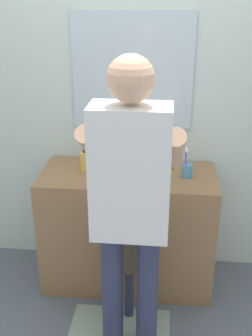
{
  "coord_description": "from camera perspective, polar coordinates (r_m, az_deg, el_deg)",
  "views": [
    {
      "loc": [
        0.25,
        -2.25,
        2.01
      ],
      "look_at": [
        0.0,
        0.15,
        0.98
      ],
      "focal_mm": 43.96,
      "sensor_mm": 36.0,
      "label": 1
    }
  ],
  "objects": [
    {
      "name": "ground_plane",
      "position": [
        3.03,
        -0.31,
        -18.39
      ],
      "size": [
        14.0,
        14.0,
        0.0
      ],
      "primitive_type": "plane",
      "color": "slate"
    },
    {
      "name": "back_wall",
      "position": [
        2.96,
        0.94,
        10.32
      ],
      "size": [
        4.4,
        0.1,
        2.7
      ],
      "color": "silver",
      "rests_on": "ground"
    },
    {
      "name": "vanity_cabinet",
      "position": [
        3.01,
        0.29,
        -8.39
      ],
      "size": [
        1.21,
        0.54,
        0.87
      ],
      "primitive_type": "cube",
      "color": "olive",
      "rests_on": "ground"
    },
    {
      "name": "sink_basin",
      "position": [
        2.77,
        0.28,
        0.08
      ],
      "size": [
        0.4,
        0.4,
        0.11
      ],
      "color": "silver",
      "rests_on": "vanity_cabinet"
    },
    {
      "name": "faucet",
      "position": [
        2.97,
        0.72,
        2.29
      ],
      "size": [
        0.18,
        0.14,
        0.18
      ],
      "color": "#B7BABF",
      "rests_on": "vanity_cabinet"
    },
    {
      "name": "toothbrush_cup",
      "position": [
        2.77,
        8.44,
        -0.24
      ],
      "size": [
        0.07,
        0.07,
        0.21
      ],
      "color": "#4C8EB2",
      "rests_on": "vanity_cabinet"
    },
    {
      "name": "soap_bottle",
      "position": [
        2.86,
        -5.79,
        0.98
      ],
      "size": [
        0.06,
        0.06,
        0.17
      ],
      "color": "gold",
      "rests_on": "vanity_cabinet"
    },
    {
      "name": "bath_mat",
      "position": [
        2.84,
        -0.89,
        -21.57
      ],
      "size": [
        0.64,
        0.4,
        0.02
      ],
      "primitive_type": "cube",
      "color": "gray",
      "rests_on": "ground"
    },
    {
      "name": "child_toddler",
      "position": [
        2.64,
        -0.57,
        -11.81
      ],
      "size": [
        0.25,
        0.26,
        0.83
      ],
      "color": "#2D334C",
      "rests_on": "ground"
    },
    {
      "name": "adult_parent",
      "position": [
        2.15,
        0.63,
        -3.21
      ],
      "size": [
        0.54,
        0.57,
        1.76
      ],
      "color": "#2D334C",
      "rests_on": "ground"
    }
  ]
}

